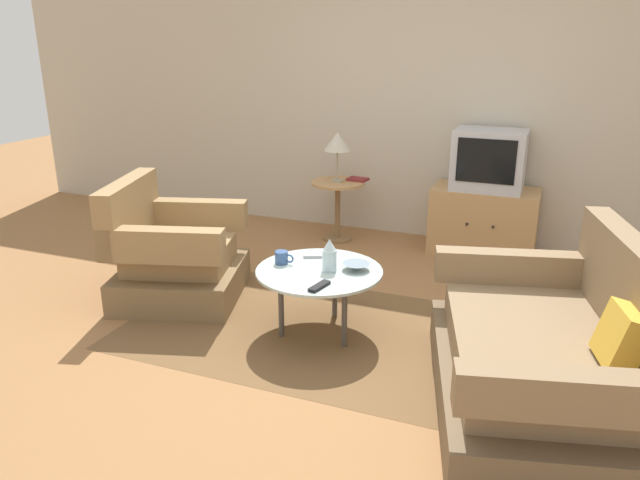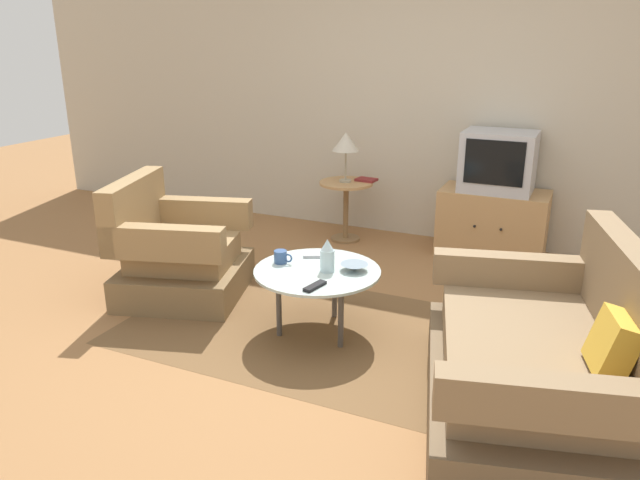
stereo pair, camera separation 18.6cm
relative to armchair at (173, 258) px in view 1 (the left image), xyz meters
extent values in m
plane|color=olive|center=(1.31, -0.18, -0.31)|extent=(16.00, 16.00, 0.00)
cube|color=#BCB29E|center=(1.31, 2.18, 1.04)|extent=(9.00, 0.12, 2.70)
cube|color=brown|center=(1.22, -0.13, -0.31)|extent=(2.55, 1.53, 0.00)
cube|color=brown|center=(0.05, 0.02, -0.19)|extent=(1.07, 1.08, 0.24)
cube|color=#93754C|center=(0.05, 0.02, 0.02)|extent=(0.85, 0.77, 0.18)
cube|color=#93754C|center=(-0.29, -0.09, 0.34)|extent=(0.38, 0.88, 0.46)
cube|color=#93754C|center=(0.16, -0.33, 0.23)|extent=(0.86, 0.38, 0.23)
cube|color=#93754C|center=(-0.05, 0.37, 0.23)|extent=(0.86, 0.38, 0.23)
cube|color=brown|center=(2.58, -0.50, -0.19)|extent=(1.35, 1.74, 0.24)
cube|color=#846B4C|center=(2.58, -0.50, 0.02)|extent=(1.14, 1.43, 0.18)
cube|color=#846B4C|center=(2.99, -0.40, 0.35)|extent=(0.52, 1.52, 0.48)
cube|color=#846B4C|center=(2.40, 0.17, 0.21)|extent=(1.00, 0.38, 0.19)
cube|color=#846B4C|center=(2.75, -1.18, 0.21)|extent=(1.00, 0.38, 0.19)
cube|color=gold|center=(2.92, -0.67, 0.25)|extent=(0.25, 0.31, 0.29)
cylinder|color=#B2C6C1|center=(1.22, -0.13, 0.12)|extent=(0.82, 0.82, 0.02)
cylinder|color=#4C4742|center=(1.23, 0.12, -0.10)|extent=(0.04, 0.04, 0.42)
cylinder|color=#4C4742|center=(1.01, -0.28, -0.10)|extent=(0.04, 0.04, 0.42)
cylinder|color=#4C4742|center=(1.44, -0.26, -0.10)|extent=(0.04, 0.04, 0.42)
cylinder|color=tan|center=(0.67, 1.69, 0.25)|extent=(0.50, 0.50, 0.02)
cylinder|color=brown|center=(0.67, 1.69, -0.04)|extent=(0.05, 0.05, 0.54)
cylinder|color=brown|center=(0.67, 1.69, -0.30)|extent=(0.27, 0.27, 0.02)
cube|color=tan|center=(2.00, 1.84, -0.01)|extent=(0.91, 0.48, 0.59)
sphere|color=black|center=(1.89, 1.59, 0.02)|extent=(0.02, 0.02, 0.02)
sphere|color=black|center=(2.11, 1.59, 0.02)|extent=(0.02, 0.02, 0.02)
cube|color=#B7B7BC|center=(2.00, 1.85, 0.53)|extent=(0.60, 0.46, 0.51)
cube|color=black|center=(2.00, 1.62, 0.57)|extent=(0.48, 0.01, 0.37)
cylinder|color=#9E937A|center=(0.67, 1.68, 0.27)|extent=(0.11, 0.11, 0.02)
cylinder|color=#9E937A|center=(0.67, 1.68, 0.42)|extent=(0.02, 0.02, 0.27)
cone|color=beige|center=(0.67, 1.68, 0.64)|extent=(0.25, 0.25, 0.17)
cylinder|color=silver|center=(1.28, -0.13, 0.20)|extent=(0.09, 0.09, 0.14)
cone|color=silver|center=(1.28, -0.13, 0.31)|extent=(0.08, 0.08, 0.07)
cylinder|color=#335184|center=(0.94, -0.12, 0.17)|extent=(0.09, 0.09, 0.08)
torus|color=#335184|center=(1.00, -0.12, 0.17)|extent=(0.06, 0.01, 0.06)
cone|color=slate|center=(1.44, -0.05, 0.15)|extent=(0.18, 0.18, 0.04)
cube|color=black|center=(1.32, -0.40, 0.14)|extent=(0.09, 0.18, 0.02)
cube|color=#B2B2B7|center=(1.10, 0.07, 0.14)|extent=(0.15, 0.11, 0.02)
cube|color=maroon|center=(0.83, 1.80, 0.27)|extent=(0.20, 0.16, 0.02)
camera|label=1|loc=(2.56, -3.48, 1.57)|focal=34.00mm
camera|label=2|loc=(2.73, -3.41, 1.57)|focal=34.00mm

